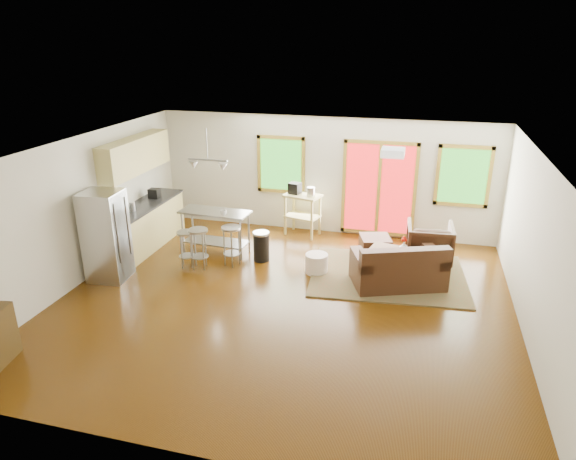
% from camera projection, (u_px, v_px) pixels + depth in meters
% --- Properties ---
extents(floor, '(7.50, 7.00, 0.02)m').
position_uv_depth(floor, '(283.00, 303.00, 8.66)').
color(floor, '#321B04').
rests_on(floor, ground).
extents(ceiling, '(7.50, 7.00, 0.02)m').
position_uv_depth(ceiling, '(283.00, 150.00, 7.73)').
color(ceiling, silver).
rests_on(ceiling, ground).
extents(back_wall, '(7.50, 0.02, 2.60)m').
position_uv_depth(back_wall, '(325.00, 176.00, 11.36)').
color(back_wall, beige).
rests_on(back_wall, ground).
extents(left_wall, '(0.02, 7.00, 2.60)m').
position_uv_depth(left_wall, '(79.00, 211.00, 9.09)').
color(left_wall, beige).
rests_on(left_wall, ground).
extents(right_wall, '(0.02, 7.00, 2.60)m').
position_uv_depth(right_wall, '(538.00, 255.00, 7.30)').
color(right_wall, beige).
rests_on(right_wall, ground).
extents(front_wall, '(7.50, 0.02, 2.60)m').
position_uv_depth(front_wall, '(189.00, 355.00, 5.03)').
color(front_wall, beige).
rests_on(front_wall, ground).
extents(window_left, '(1.10, 0.05, 1.30)m').
position_uv_depth(window_left, '(281.00, 165.00, 11.49)').
color(window_left, '#1C5416').
rests_on(window_left, back_wall).
extents(french_doors, '(1.60, 0.05, 2.10)m').
position_uv_depth(french_doors, '(379.00, 189.00, 11.10)').
color(french_doors, '#AD1516').
rests_on(french_doors, back_wall).
extents(window_right, '(1.10, 0.05, 1.30)m').
position_uv_depth(window_right, '(463.00, 176.00, 10.55)').
color(window_right, '#1C5416').
rests_on(window_right, back_wall).
extents(rug, '(3.01, 2.42, 0.03)m').
position_uv_depth(rug, '(388.00, 275.00, 9.60)').
color(rug, '#3F5A36').
rests_on(rug, floor).
extents(loveseat, '(1.79, 1.40, 0.84)m').
position_uv_depth(loveseat, '(399.00, 269.00, 9.11)').
color(loveseat, black).
rests_on(loveseat, floor).
extents(coffee_table, '(1.19, 0.86, 0.43)m').
position_uv_depth(coffee_table, '(398.00, 255.00, 9.60)').
color(coffee_table, '#32230B').
rests_on(coffee_table, floor).
extents(armchair, '(0.91, 0.86, 0.89)m').
position_uv_depth(armchair, '(429.00, 241.00, 10.04)').
color(armchair, black).
rests_on(armchair, floor).
extents(ottoman, '(0.73, 0.73, 0.39)m').
position_uv_depth(ottoman, '(375.00, 246.00, 10.47)').
color(ottoman, black).
rests_on(ottoman, floor).
extents(pouf, '(0.49, 0.49, 0.37)m').
position_uv_depth(pouf, '(317.00, 263.00, 9.69)').
color(pouf, white).
rests_on(pouf, floor).
extents(vase, '(0.20, 0.21, 0.29)m').
position_uv_depth(vase, '(404.00, 246.00, 9.67)').
color(vase, silver).
rests_on(vase, coffee_table).
extents(book, '(0.21, 0.03, 0.28)m').
position_uv_depth(book, '(416.00, 243.00, 9.69)').
color(book, maroon).
rests_on(book, coffee_table).
extents(cabinets, '(0.64, 2.24, 2.30)m').
position_uv_depth(cabinets, '(144.00, 204.00, 10.70)').
color(cabinets, tan).
rests_on(cabinets, floor).
extents(refrigerator, '(0.73, 0.70, 1.66)m').
position_uv_depth(refrigerator, '(106.00, 236.00, 9.25)').
color(refrigerator, '#B7BABC').
rests_on(refrigerator, floor).
extents(island, '(1.44, 0.64, 0.90)m').
position_uv_depth(island, '(215.00, 224.00, 10.44)').
color(island, '#B7BABC').
rests_on(island, floor).
extents(cup, '(0.14, 0.12, 0.13)m').
position_uv_depth(cup, '(223.00, 212.00, 9.92)').
color(cup, silver).
rests_on(cup, island).
extents(bar_stool_a, '(0.44, 0.44, 0.72)m').
position_uv_depth(bar_stool_a, '(186.00, 241.00, 9.82)').
color(bar_stool_a, '#B7BABC').
rests_on(bar_stool_a, floor).
extents(bar_stool_b, '(0.45, 0.45, 0.80)m').
position_uv_depth(bar_stool_b, '(198.00, 239.00, 9.73)').
color(bar_stool_b, '#B7BABC').
rests_on(bar_stool_b, floor).
extents(bar_stool_c, '(0.50, 0.50, 0.79)m').
position_uv_depth(bar_stool_c, '(231.00, 237.00, 9.87)').
color(bar_stool_c, '#B7BABC').
rests_on(bar_stool_c, floor).
extents(trash_can, '(0.33, 0.33, 0.60)m').
position_uv_depth(trash_can, '(261.00, 246.00, 10.18)').
color(trash_can, black).
rests_on(trash_can, floor).
extents(kitchen_cart, '(0.87, 0.67, 1.18)m').
position_uv_depth(kitchen_cart, '(302.00, 200.00, 11.32)').
color(kitchen_cart, tan).
rests_on(kitchen_cart, floor).
extents(ceiling_flush, '(0.35, 0.35, 0.12)m').
position_uv_depth(ceiling_flush, '(393.00, 152.00, 7.91)').
color(ceiling_flush, white).
rests_on(ceiling_flush, ceiling).
extents(pendant_light, '(0.80, 0.18, 0.79)m').
position_uv_depth(pendant_light, '(208.00, 165.00, 9.79)').
color(pendant_light, gray).
rests_on(pendant_light, ceiling).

